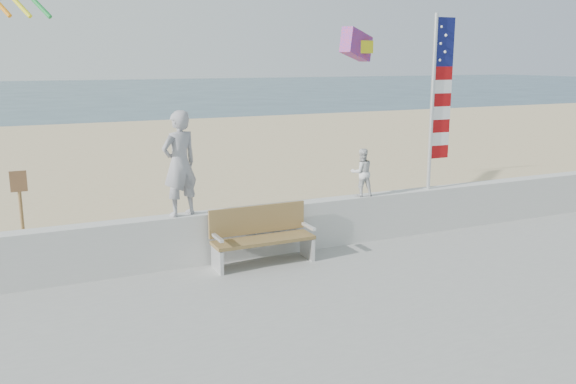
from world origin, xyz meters
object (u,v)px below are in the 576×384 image
adult (180,164)px  bench (261,235)px  flag (438,95)px  child (362,172)px

adult → bench: size_ratio=1.00×
bench → flag: bearing=6.4°
adult → bench: 1.88m
bench → flag: 4.67m
adult → bench: adult is taller
child → flag: size_ratio=0.27×
child → flag: 2.26m
bench → flag: flag is taller
adult → child: 3.62m
bench → flag: (4.04, 0.45, 2.30)m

